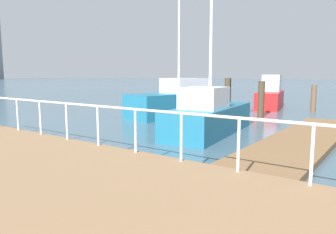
{
  "coord_description": "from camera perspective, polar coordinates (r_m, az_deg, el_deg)",
  "views": [
    {
      "loc": [
        -8.81,
        6.37,
        2.27
      ],
      "look_at": [
        -1.49,
        11.66,
        1.07
      ],
      "focal_mm": 34.19,
      "sensor_mm": 36.0,
      "label": 1
    }
  ],
  "objects": [
    {
      "name": "moored_boat_3",
      "position": [
        22.77,
        17.79,
        3.63
      ],
      "size": [
        4.72,
        2.3,
        2.24
      ],
      "color": "red",
      "rests_on": "ground_plane"
    },
    {
      "name": "ground_plane",
      "position": [
        16.39,
        -21.07,
        -0.87
      ],
      "size": [
        300.0,
        300.0,
        0.0
      ],
      "primitive_type": "plane",
      "color": "#476675"
    },
    {
      "name": "dock_piling_3",
      "position": [
        17.69,
        16.28,
        3.05
      ],
      "size": [
        0.34,
        0.34,
        1.92
      ],
      "primitive_type": "cylinder",
      "color": "#473826",
      "rests_on": "ground_plane"
    },
    {
      "name": "moored_boat_0",
      "position": [
        17.71,
        2.08,
        2.86
      ],
      "size": [
        6.41,
        3.22,
        6.46
      ],
      "color": "#1E6B8C",
      "rests_on": "ground_plane"
    },
    {
      "name": "boardwalk_railing",
      "position": [
        5.87,
        24.45,
        -3.53
      ],
      "size": [
        0.06,
        23.77,
        1.08
      ],
      "color": "white",
      "rests_on": "boardwalk"
    },
    {
      "name": "dock_piling_1",
      "position": [
        21.23,
        24.52,
        3.0
      ],
      "size": [
        0.31,
        0.31,
        1.64
      ],
      "primitive_type": "cylinder",
      "color": "brown",
      "rests_on": "ground_plane"
    },
    {
      "name": "dock_piling_0",
      "position": [
        15.63,
        10.57,
        2.99
      ],
      "size": [
        0.3,
        0.3,
        2.1
      ],
      "primitive_type": "cylinder",
      "color": "#473826",
      "rests_on": "ground_plane"
    },
    {
      "name": "floating_dock",
      "position": [
        11.37,
        22.6,
        -4.05
      ],
      "size": [
        11.13,
        2.0,
        0.18
      ],
      "primitive_type": "cube",
      "color": "olive",
      "rests_on": "ground_plane"
    },
    {
      "name": "moored_boat_4",
      "position": [
        12.38,
        7.28,
        0.26
      ],
      "size": [
        5.5,
        2.38,
        8.22
      ],
      "color": "#1E6B8C",
      "rests_on": "ground_plane"
    }
  ]
}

